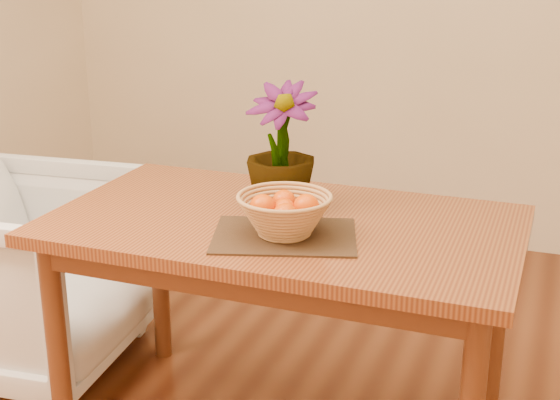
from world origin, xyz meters
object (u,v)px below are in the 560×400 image
(table, at_px, (284,246))
(potted_plant, at_px, (281,147))
(wicker_basket, at_px, (284,217))
(armchair, at_px, (24,264))

(table, height_order, potted_plant, potted_plant)
(wicker_basket, xyz_separation_m, armchair, (-1.12, 0.23, -0.41))
(wicker_basket, bearing_deg, armchair, 168.14)
(armchair, bearing_deg, table, -100.56)
(table, distance_m, armchair, 1.10)
(potted_plant, bearing_deg, table, -66.98)
(wicker_basket, bearing_deg, potted_plant, 112.91)
(table, height_order, wicker_basket, wicker_basket)
(table, bearing_deg, wicker_basket, -68.67)
(wicker_basket, distance_m, potted_plant, 0.29)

